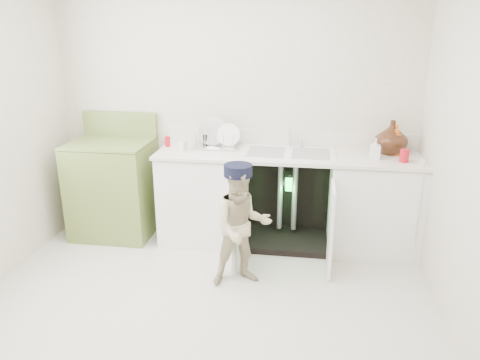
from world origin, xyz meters
name	(u,v)px	position (x,y,z in m)	size (l,w,h in m)	color
ground	(203,307)	(0.00, 0.00, 0.00)	(3.50, 3.50, 0.00)	#BAB5A3
room_shell	(198,147)	(0.00, 0.00, 1.25)	(6.00, 5.50, 1.26)	beige
counter_run	(289,197)	(0.57, 1.21, 0.47)	(2.44, 1.02, 1.21)	white
avocado_stove	(114,187)	(-1.17, 1.18, 0.49)	(0.77, 0.65, 1.19)	olive
repair_worker	(242,225)	(0.24, 0.41, 0.51)	(0.67, 0.71, 1.01)	tan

